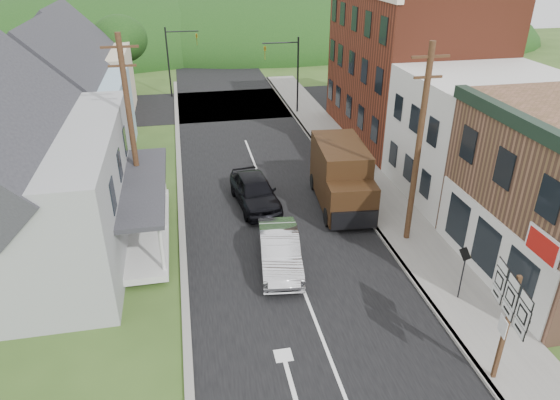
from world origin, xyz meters
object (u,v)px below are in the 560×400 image
delivery_van (342,177)px  dark_sedan (255,191)px  silver_sedan (280,251)px  warning_sign (464,265)px  route_sign_cluster (508,314)px

delivery_van → dark_sedan: bearing=173.8°
silver_sedan → warning_sign: 7.31m
delivery_van → warning_sign: size_ratio=2.56×
dark_sedan → route_sign_cluster: 14.42m
dark_sedan → route_sign_cluster: route_sign_cluster is taller
silver_sedan → route_sign_cluster: (5.35, -7.47, 1.89)m
delivery_van → route_sign_cluster: (1.13, -12.32, 1.02)m
dark_sedan → delivery_van: delivery_van is taller
silver_sedan → dark_sedan: dark_sedan is taller
dark_sedan → warning_sign: warning_sign is taller
dark_sedan → delivery_van: (4.40, -0.86, 0.81)m
delivery_van → warning_sign: bearing=-71.4°
delivery_van → silver_sedan: bearing=-126.1°
route_sign_cluster → warning_sign: size_ratio=1.66×
dark_sedan → delivery_van: 4.56m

